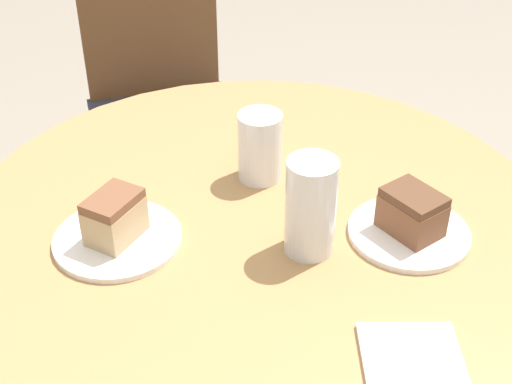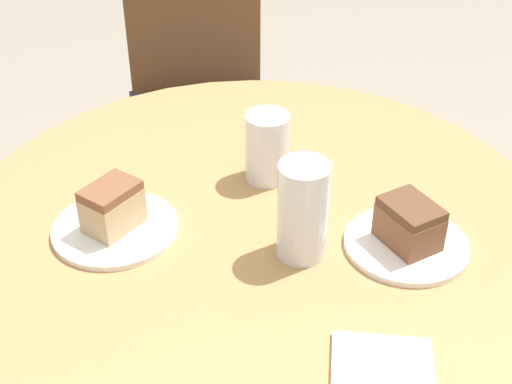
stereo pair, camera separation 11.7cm
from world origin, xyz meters
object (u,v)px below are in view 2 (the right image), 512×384
Objects in this scene: plate_near at (406,244)px; glass_lemonade at (303,215)px; chair at (202,99)px; glass_water at (267,150)px; cake_slice_far at (112,207)px; cake_slice_near at (409,224)px; plate_far at (115,228)px.

glass_lemonade is at bearing -176.27° from plate_near.
glass_water is at bearing -87.79° from chair.
chair is at bearing 110.85° from plate_near.
glass_lemonade reaches higher than plate_near.
cake_slice_far reaches higher than plate_near.
cake_slice_far is 0.68× the size of glass_lemonade.
cake_slice_near is 0.46m from cake_slice_far.
plate_far is 0.30m from glass_water.
cake_slice_near is (0.46, -0.05, 0.04)m from plate_far.
chair is 7.29× the size of glass_water.
glass_water is (0.25, 0.15, 0.01)m from cake_slice_far.
glass_lemonade is at bearing -77.40° from glass_water.
chair is at bearing 85.11° from cake_slice_far.
plate_near is 1.71× the size of cake_slice_near.
glass_lemonade is 0.22m from glass_water.
cake_slice_near is (0.38, -0.99, 0.30)m from chair.
plate_near is at bearing -43.34° from glass_water.
plate_far is 1.27× the size of glass_lemonade.
glass_lemonade reaches higher than cake_slice_near.
cake_slice_near is at bearing -5.73° from cake_slice_far.
plate_near is at bearing -78.80° from chair.
chair is 1.11m from cake_slice_near.
chair is 8.03× the size of cake_slice_near.
glass_water is at bearing 136.66° from plate_near.
plate_far is 0.46m from cake_slice_near.
cake_slice_far is (-0.46, 0.05, 0.04)m from plate_near.
plate_far is 1.62× the size of glass_water.
plate_near and plate_far have the same top height.
cake_slice_near is 0.71× the size of glass_lemonade.
glass_water is at bearing 31.81° from plate_far.
cake_slice_far is at bearing -104.54° from chair.
cake_slice_far is at bearing 174.27° from plate_near.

